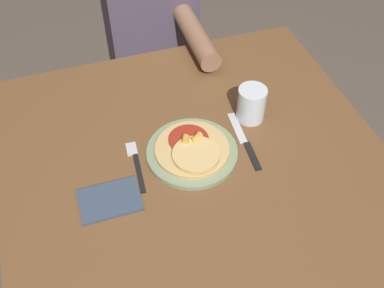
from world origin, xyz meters
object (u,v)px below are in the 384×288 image
(plate, at_px, (192,152))
(fork, at_px, (136,163))
(dining_table, at_px, (194,182))
(person_diner, at_px, (153,43))
(pizza, at_px, (193,149))
(knife, at_px, (244,141))
(drinking_glass, at_px, (251,104))

(plate, xyz_separation_m, fork, (-0.15, 0.01, -0.00))
(dining_table, relative_size, person_diner, 0.90)
(pizza, bearing_deg, plate, 94.51)
(plate, bearing_deg, knife, -1.33)
(plate, relative_size, person_diner, 0.22)
(plate, height_order, pizza, pizza)
(knife, height_order, drinking_glass, drinking_glass)
(fork, distance_m, knife, 0.30)
(pizza, distance_m, drinking_glass, 0.22)
(drinking_glass, xyz_separation_m, person_diner, (-0.14, 0.62, -0.18))
(fork, bearing_deg, dining_table, -7.16)
(pizza, xyz_separation_m, person_diner, (0.07, 0.70, -0.15))
(knife, bearing_deg, plate, 178.67)
(dining_table, height_order, knife, knife)
(dining_table, relative_size, pizza, 5.07)
(person_diner, bearing_deg, knife, -83.07)
(dining_table, distance_m, drinking_glass, 0.28)
(fork, xyz_separation_m, person_diner, (0.22, 0.68, -0.13))
(dining_table, bearing_deg, knife, 0.83)
(pizza, xyz_separation_m, knife, (0.15, 0.00, -0.02))
(person_diner, bearing_deg, drinking_glass, -77.40)
(plate, height_order, person_diner, person_diner)
(dining_table, bearing_deg, pizza, 169.83)
(fork, height_order, knife, same)
(fork, distance_m, drinking_glass, 0.36)
(dining_table, xyz_separation_m, fork, (-0.16, 0.02, 0.12))
(knife, distance_m, drinking_glass, 0.11)
(fork, distance_m, person_diner, 0.73)
(drinking_glass, height_order, person_diner, person_diner)
(fork, relative_size, knife, 0.80)
(knife, relative_size, person_diner, 0.20)
(dining_table, bearing_deg, plate, 134.46)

